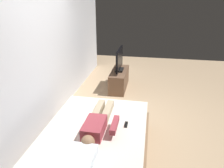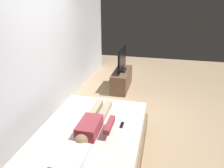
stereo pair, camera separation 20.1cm
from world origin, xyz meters
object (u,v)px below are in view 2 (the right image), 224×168
Objects in this scene: person at (93,123)px; remote at (122,125)px; tv_stand at (122,80)px; tv at (122,60)px; pillow at (71,158)px; bed at (91,143)px.

person is 8.40× the size of remote.
tv_stand is at bearing 1.88° from person.
tv reaches higher than person.
pillow is 0.44× the size of tv_stand.
remote is (0.90, -0.44, -0.05)m from pillow.
tv reaches higher than tv_stand.
bed is 1.90× the size of tv_stand.
tv is at bearing 1.19° from bed.
person is at bearing 110.47° from remote.
tv is (2.76, 0.06, 0.52)m from bed.
remote is at bearing -25.83° from pillow.
bed is at bearing -178.81° from tv.
bed is 2.76m from tv_stand.
bed is 0.55m from remote.
tv_stand is (2.58, 0.49, -0.30)m from remote.
tv reaches higher than pillow.
person is (0.75, -0.03, 0.02)m from pillow.
bed is 0.80m from pillow.
tv is (2.73, 0.09, 0.16)m from person.
tv_stand is at bearing 1.19° from bed.
pillow is 3.20× the size of remote.
remote is at bearing -67.61° from bed.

